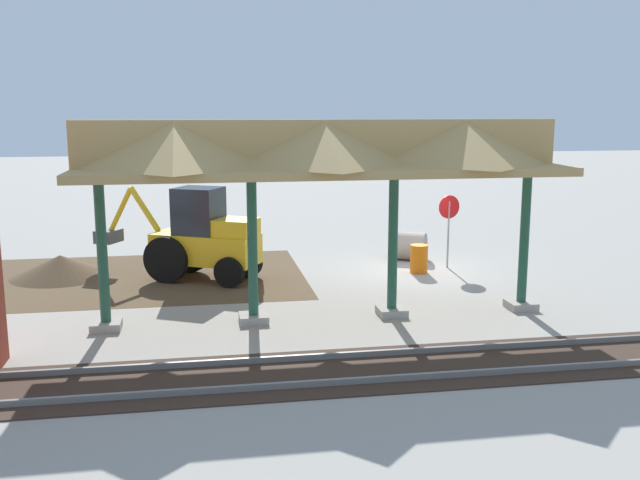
# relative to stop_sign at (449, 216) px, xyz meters

# --- Properties ---
(ground_plane) EXTENTS (120.00, 120.00, 0.00)m
(ground_plane) POSITION_rel_stop_sign_xyz_m (1.19, 0.22, -1.73)
(ground_plane) COLOR #9E998E
(dirt_work_zone) EXTENTS (10.46, 7.00, 0.01)m
(dirt_work_zone) POSITION_rel_stop_sign_xyz_m (10.07, -0.24, -1.72)
(dirt_work_zone) COLOR brown
(dirt_work_zone) RESTS_ON ground
(platform_canopy) EXTENTS (11.66, 3.20, 4.90)m
(platform_canopy) POSITION_rel_stop_sign_xyz_m (5.02, 5.03, 2.43)
(platform_canopy) COLOR #9E998E
(platform_canopy) RESTS_ON ground
(rail_tracks) EXTENTS (60.00, 2.58, 0.15)m
(rail_tracks) POSITION_rel_stop_sign_xyz_m (1.19, 8.68, -1.70)
(rail_tracks) COLOR slate
(rail_tracks) RESTS_ON ground
(stop_sign) EXTENTS (0.75, 0.19, 2.39)m
(stop_sign) POSITION_rel_stop_sign_xyz_m (0.00, 0.00, 0.00)
(stop_sign) COLOR gray
(stop_sign) RESTS_ON ground
(backhoe) EXTENTS (5.22, 3.51, 2.82)m
(backhoe) POSITION_rel_stop_sign_xyz_m (7.97, 0.26, -0.47)
(backhoe) COLOR yellow
(backhoe) RESTS_ON ground
(dirt_mound) EXTENTS (6.12, 6.12, 1.36)m
(dirt_mound) POSITION_rel_stop_sign_xyz_m (12.30, -0.80, -1.73)
(dirt_mound) COLOR brown
(dirt_mound) RESTS_ON ground
(concrete_pipe) EXTENTS (1.47, 1.39, 0.97)m
(concrete_pipe) POSITION_rel_stop_sign_xyz_m (0.91, -1.42, -1.24)
(concrete_pipe) COLOR #9E9384
(concrete_pipe) RESTS_ON ground
(traffic_barrel) EXTENTS (0.56, 0.56, 0.90)m
(traffic_barrel) POSITION_rel_stop_sign_xyz_m (1.16, 0.56, -1.28)
(traffic_barrel) COLOR orange
(traffic_barrel) RESTS_ON ground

